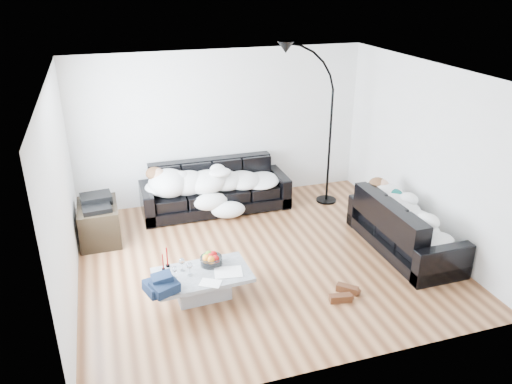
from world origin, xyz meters
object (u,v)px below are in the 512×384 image
object	(u,v)px
sofa_back	(215,187)
fruit_bowl	(211,258)
sleeper_right	(407,211)
coffee_table	(203,285)
candle_left	(163,262)
av_cabinet	(99,223)
wine_glass_a	(182,264)
sleeper_back	(215,176)
shoes	(344,293)
floor_lamp	(330,135)
stereo	(96,201)
wine_glass_b	(175,272)
wine_glass_c	(190,269)
sofa_right	(405,225)
candle_right	(167,257)

from	to	relation	value
sofa_back	fruit_bowl	xyz separation A→B (m)	(-0.58, -2.25, 0.02)
sleeper_right	coffee_table	bearing A→B (deg)	95.03
coffee_table	candle_left	world-z (taller)	candle_left
sleeper_right	av_cabinet	bearing A→B (deg)	68.75
sofa_back	wine_glass_a	bearing A→B (deg)	-112.80
fruit_bowl	sleeper_back	bearing A→B (deg)	75.15
shoes	floor_lamp	bearing A→B (deg)	90.08
stereo	floor_lamp	bearing A→B (deg)	-1.99
wine_glass_b	wine_glass_c	world-z (taller)	wine_glass_c
sleeper_right	coffee_table	xyz separation A→B (m)	(-3.03, -0.27, -0.45)
sleeper_right	wine_glass_a	size ratio (longest dim) A/B	9.72
fruit_bowl	wine_glass_c	distance (m)	0.35
wine_glass_c	candle_left	world-z (taller)	candle_left
sleeper_back	stereo	xyz separation A→B (m)	(-1.91, -0.47, 0.01)
sofa_right	wine_glass_c	world-z (taller)	sofa_right
av_cabinet	stereo	distance (m)	0.35
coffee_table	stereo	size ratio (longest dim) A/B	2.66
candle_right	sofa_back	bearing A→B (deg)	62.40
wine_glass_c	candle_left	size ratio (longest dim) A/B	0.84
sleeper_back	coffee_table	size ratio (longest dim) A/B	1.78
fruit_bowl	candle_left	distance (m)	0.60
candle_left	floor_lamp	world-z (taller)	floor_lamp
sleeper_back	wine_glass_c	xyz separation A→B (m)	(-0.89, -2.37, -0.20)
wine_glass_c	av_cabinet	world-z (taller)	av_cabinet
sofa_right	candle_left	xyz separation A→B (m)	(-3.47, -0.05, 0.06)
wine_glass_c	stereo	xyz separation A→B (m)	(-1.02, 1.90, 0.21)
wine_glass_a	candle_left	world-z (taller)	candle_left
sleeper_right	stereo	size ratio (longest dim) A/B	3.78
sofa_right	stereo	size ratio (longest dim) A/B	4.41
sofa_back	sofa_right	xyz separation A→B (m)	(2.29, -2.15, -0.01)
stereo	sleeper_right	bearing A→B (deg)	-26.93
sofa_back	wine_glass_a	xyz separation A→B (m)	(-0.96, -2.28, 0.02)
floor_lamp	coffee_table	bearing A→B (deg)	-123.02
candle_left	shoes	distance (m)	2.28
av_cabinet	floor_lamp	distance (m)	3.97
sofa_right	candle_left	bearing A→B (deg)	90.77
shoes	stereo	bearing A→B (deg)	159.99
sleeper_back	wine_glass_c	bearing A→B (deg)	-110.56
sofa_back	av_cabinet	world-z (taller)	sofa_back
sleeper_back	sleeper_right	world-z (taller)	sleeper_back
wine_glass_a	stereo	xyz separation A→B (m)	(-0.95, 1.76, 0.21)
wine_glass_b	candle_right	xyz separation A→B (m)	(-0.05, 0.28, 0.06)
wine_glass_a	floor_lamp	xyz separation A→B (m)	(2.91, 2.01, 0.79)
candle_right	floor_lamp	world-z (taller)	floor_lamp
sleeper_right	floor_lamp	size ratio (longest dim) A/B	0.68
wine_glass_c	floor_lamp	xyz separation A→B (m)	(2.83, 2.15, 0.79)
wine_glass_b	shoes	bearing A→B (deg)	-15.23
sleeper_back	wine_glass_a	bearing A→B (deg)	-113.26
sleeper_right	stereo	bearing A→B (deg)	68.75
sleeper_right	fruit_bowl	world-z (taller)	sleeper_right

